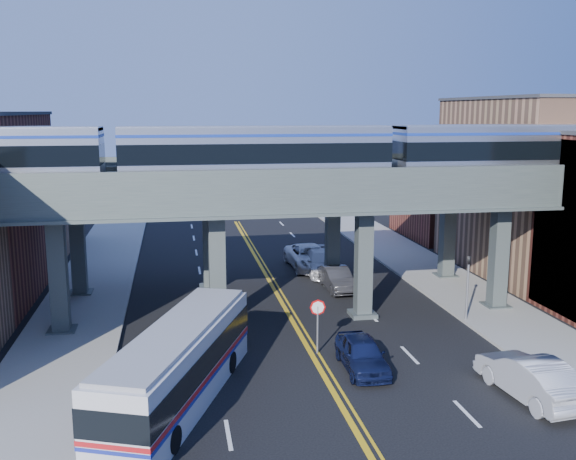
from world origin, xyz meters
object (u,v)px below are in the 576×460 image
traffic_signal (468,281)px  car_lane_a (362,354)px  car_lane_c (310,257)px  stop_sign (318,317)px  car_lane_b (337,279)px  transit_train (256,153)px  transit_bus (179,366)px  car_parked_curb (530,377)px  car_lane_d (322,262)px

traffic_signal → car_lane_a: size_ratio=0.94×
car_lane_c → stop_sign: bearing=-103.2°
car_lane_b → stop_sign: bearing=-110.8°
transit_train → car_lane_b: transit_train is taller
car_lane_a → traffic_signal: bearing=36.6°
transit_bus → car_lane_b: bearing=-13.4°
transit_train → car_lane_b: (5.81, 5.40, -8.37)m
car_lane_b → car_parked_curb: car_parked_curb is taller
transit_bus → car_lane_a: 8.20m
traffic_signal → car_lane_d: bearing=114.4°
stop_sign → car_lane_d: bearing=76.1°
transit_train → stop_sign: (2.18, -5.00, -7.33)m
traffic_signal → car_parked_curb: bearing=-100.2°
transit_bus → car_lane_d: 21.28m
traffic_signal → car_lane_a: bearing=-144.6°
traffic_signal → transit_train: bearing=169.8°
transit_train → transit_bus: 12.59m
car_lane_a → car_lane_b: 12.83m
car_lane_a → car_parked_curb: size_ratio=0.82×
transit_train → car_lane_a: size_ratio=9.84×
transit_bus → car_parked_curb: transit_bus is taller
stop_sign → transit_train: bearing=113.6°
car_lane_a → stop_sign: bearing=124.9°
car_lane_d → transit_train: bearing=-118.2°
transit_train → traffic_signal: (11.08, -2.00, -6.79)m
car_lane_b → car_parked_curb: bearing=-79.1°
transit_bus → car_parked_curb: (13.71, -2.00, -0.63)m
transit_bus → car_lane_a: (7.95, 1.84, -0.76)m
car_lane_b → car_lane_c: (-0.52, 5.85, 0.11)m
car_lane_a → car_parked_curb: car_parked_curb is taller
car_lane_d → stop_sign: bearing=-101.0°
stop_sign → traffic_signal: bearing=18.6°
transit_train → transit_bus: bearing=-115.1°
traffic_signal → car_lane_c: bearing=113.6°
transit_train → car_parked_curb: (9.44, -11.10, -8.22)m
car_parked_curb → stop_sign: bearing=-46.1°
car_lane_b → car_lane_a: bearing=-101.1°
stop_sign → car_lane_d: (3.62, 14.64, -0.97)m
transit_train → car_lane_c: (5.29, 11.25, -8.25)m
stop_sign → car_lane_c: size_ratio=0.44×
car_lane_a → car_lane_d: 17.03m
transit_train → car_lane_a: transit_train is taller
traffic_signal → car_lane_d: (-5.28, 11.64, -1.51)m
car_lane_d → car_parked_curb: 21.06m
stop_sign → car_lane_c: bearing=79.2°
transit_train → stop_sign: size_ratio=16.29×
transit_bus → car_parked_curb: bearing=-76.9°
car_lane_b → car_lane_d: 4.25m
car_lane_a → car_lane_d: car_lane_d is taller
transit_train → car_lane_d: (5.80, 9.64, -8.30)m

